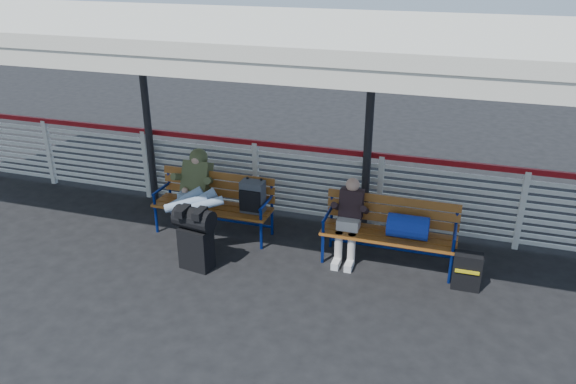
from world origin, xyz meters
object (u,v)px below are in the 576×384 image
(luggage_stack, at_px, (195,236))
(bench_right, at_px, (398,226))
(traveler_man, at_px, (194,196))
(companion_person, at_px, (349,219))
(bench_left, at_px, (227,198))
(suitcase_side, at_px, (467,271))

(luggage_stack, relative_size, bench_right, 0.49)
(bench_right, height_order, traveler_man, traveler_man)
(luggage_stack, relative_size, companion_person, 0.78)
(bench_left, relative_size, suitcase_side, 3.68)
(traveler_man, bearing_deg, luggage_stack, -63.30)
(traveler_man, xyz_separation_m, suitcase_side, (3.83, -0.09, -0.48))
(luggage_stack, xyz_separation_m, suitcase_side, (3.49, 0.60, -0.24))
(traveler_man, bearing_deg, companion_person, 5.38)
(companion_person, relative_size, suitcase_side, 2.34)
(bench_left, xyz_separation_m, bench_right, (2.53, -0.12, -0.02))
(bench_right, xyz_separation_m, companion_person, (-0.66, -0.01, 0.01))
(bench_right, relative_size, companion_person, 1.57)
(traveler_man, relative_size, companion_person, 1.43)
(luggage_stack, height_order, traveler_man, traveler_man)
(bench_right, distance_m, companion_person, 0.66)
(bench_left, bearing_deg, traveler_man, -136.47)
(companion_person, distance_m, suitcase_side, 1.66)
(luggage_stack, bearing_deg, traveler_man, 125.21)
(luggage_stack, height_order, bench_left, bench_left)
(luggage_stack, height_order, bench_right, bench_right)
(luggage_stack, height_order, suitcase_side, luggage_stack)
(luggage_stack, distance_m, traveler_man, 0.81)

